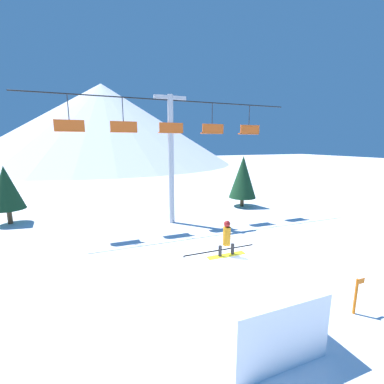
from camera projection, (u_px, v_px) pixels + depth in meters
ground_plane at (238, 331)px, 8.56m from camera, size 220.00×220.00×0.00m
mountain_ridge at (103, 125)px, 77.59m from camera, size 76.33×76.33×23.43m
snow_ramp at (246, 299)px, 8.59m from camera, size 3.05×3.88×1.99m
snowboarder at (227, 239)px, 9.51m from camera, size 1.51×0.28×1.37m
chairlift at (171, 146)px, 19.11m from camera, size 19.89×0.44×9.61m
pine_tree_near at (243, 177)px, 24.93m from camera, size 2.62×2.62×4.98m
pine_tree_far at (6, 188)px, 19.43m from camera, size 2.42×2.42×4.50m
trail_marker at (356, 295)px, 9.29m from camera, size 0.41×0.10×1.38m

